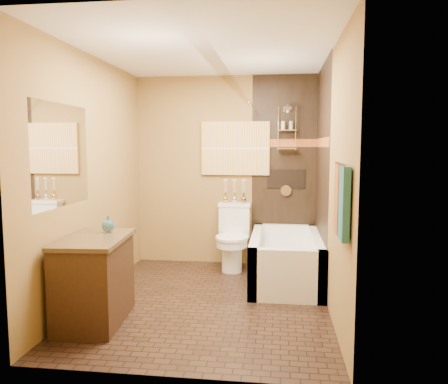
% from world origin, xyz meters
% --- Properties ---
extents(floor, '(3.00, 3.00, 0.00)m').
position_xyz_m(floor, '(0.00, 0.00, 0.00)').
color(floor, black).
rests_on(floor, ground).
extents(wall_left, '(0.02, 3.00, 2.50)m').
position_xyz_m(wall_left, '(-1.20, 0.00, 1.25)').
color(wall_left, olive).
rests_on(wall_left, floor).
extents(wall_right, '(0.02, 3.00, 2.50)m').
position_xyz_m(wall_right, '(1.20, 0.00, 1.25)').
color(wall_right, olive).
rests_on(wall_right, floor).
extents(wall_back, '(2.40, 0.02, 2.50)m').
position_xyz_m(wall_back, '(0.00, 1.50, 1.25)').
color(wall_back, olive).
rests_on(wall_back, floor).
extents(wall_front, '(2.40, 0.02, 2.50)m').
position_xyz_m(wall_front, '(0.00, -1.50, 1.25)').
color(wall_front, olive).
rests_on(wall_front, floor).
extents(ceiling, '(3.00, 3.00, 0.00)m').
position_xyz_m(ceiling, '(0.00, 0.00, 2.50)').
color(ceiling, silver).
rests_on(ceiling, wall_back).
extents(alcove_tile_back, '(0.85, 0.01, 2.50)m').
position_xyz_m(alcove_tile_back, '(0.78, 1.49, 1.25)').
color(alcove_tile_back, black).
rests_on(alcove_tile_back, wall_back).
extents(alcove_tile_right, '(0.01, 1.50, 2.50)m').
position_xyz_m(alcove_tile_right, '(1.19, 0.75, 1.25)').
color(alcove_tile_right, black).
rests_on(alcove_tile_right, wall_right).
extents(mosaic_band_back, '(0.85, 0.01, 0.10)m').
position_xyz_m(mosaic_band_back, '(0.78, 1.48, 1.62)').
color(mosaic_band_back, maroon).
rests_on(mosaic_band_back, alcove_tile_back).
extents(mosaic_band_right, '(0.01, 1.50, 0.10)m').
position_xyz_m(mosaic_band_right, '(1.18, 0.75, 1.62)').
color(mosaic_band_right, maroon).
rests_on(mosaic_band_right, alcove_tile_right).
extents(alcove_niche, '(0.50, 0.01, 0.25)m').
position_xyz_m(alcove_niche, '(0.80, 1.48, 1.15)').
color(alcove_niche, black).
rests_on(alcove_niche, alcove_tile_back).
extents(shower_fixtures, '(0.24, 0.33, 1.16)m').
position_xyz_m(shower_fixtures, '(0.80, 1.38, 1.67)').
color(shower_fixtures, silver).
rests_on(shower_fixtures, floor).
extents(curtain_rod, '(0.03, 1.55, 0.03)m').
position_xyz_m(curtain_rod, '(0.40, 0.75, 2.02)').
color(curtain_rod, silver).
rests_on(curtain_rod, wall_back).
extents(towel_bar, '(0.02, 0.55, 0.02)m').
position_xyz_m(towel_bar, '(1.15, -1.05, 1.45)').
color(towel_bar, silver).
rests_on(towel_bar, wall_right).
extents(towel_teal, '(0.05, 0.22, 0.52)m').
position_xyz_m(towel_teal, '(1.16, -1.18, 1.18)').
color(towel_teal, '#21576F').
rests_on(towel_teal, towel_bar).
extents(towel_rust, '(0.05, 0.22, 0.52)m').
position_xyz_m(towel_rust, '(1.16, -0.92, 1.18)').
color(towel_rust, brown).
rests_on(towel_rust, towel_bar).
extents(sunset_painting, '(0.90, 0.04, 0.70)m').
position_xyz_m(sunset_painting, '(0.13, 1.48, 1.55)').
color(sunset_painting, gold).
rests_on(sunset_painting, wall_back).
extents(vanity_mirror, '(0.01, 1.00, 0.90)m').
position_xyz_m(vanity_mirror, '(-1.19, -0.65, 1.50)').
color(vanity_mirror, white).
rests_on(vanity_mirror, wall_left).
extents(bathtub, '(0.80, 1.50, 0.55)m').
position_xyz_m(bathtub, '(0.80, 0.75, 0.22)').
color(bathtub, white).
rests_on(bathtub, floor).
extents(toilet, '(0.43, 0.63, 0.83)m').
position_xyz_m(toilet, '(0.13, 1.20, 0.42)').
color(toilet, white).
rests_on(toilet, floor).
extents(vanity, '(0.60, 0.92, 0.78)m').
position_xyz_m(vanity, '(-0.92, -0.65, 0.39)').
color(vanity, black).
rests_on(vanity, floor).
extents(teal_bottle, '(0.12, 0.12, 0.19)m').
position_xyz_m(teal_bottle, '(-0.87, -0.42, 0.85)').
color(teal_bottle, '#225D68').
rests_on(teal_bottle, vanity).
extents(bud_vases, '(0.31, 0.06, 0.30)m').
position_xyz_m(bud_vases, '(0.13, 1.39, 1.00)').
color(bud_vases, gold).
rests_on(bud_vases, toilet).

